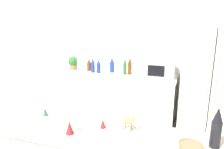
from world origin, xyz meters
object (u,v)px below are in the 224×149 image
object	(u,v)px
microwave	(160,69)
wise_man_figurine_blue	(69,126)
paper_towel_roll	(80,65)
wine_bottle	(216,128)
back_bottle_2	(125,66)
back_bottle_3	(89,65)
back_bottle_4	(130,66)
camel_figurine	(128,120)
wise_man_figurine_crimson	(103,123)
refrigerator	(208,83)
wise_man_figurine_purple	(45,110)
back_bottle_0	(99,66)
back_bottle_5	(93,65)
fruit_bowl	(190,146)
potted_plant	(73,62)
back_bottle_1	(112,65)

from	to	relation	value
microwave	wise_man_figurine_blue	xyz separation A→B (m)	(-0.48, -2.19, -0.04)
paper_towel_roll	wine_bottle	xyz separation A→B (m)	(2.07, -1.92, 0.06)
back_bottle_2	back_bottle_3	distance (m)	0.71
back_bottle_4	camel_figurine	bearing A→B (deg)	-76.35
back_bottle_3	wise_man_figurine_blue	distance (m)	2.35
wise_man_figurine_blue	wise_man_figurine_crimson	size ratio (longest dim) A/B	1.38
back_bottle_2	back_bottle_3	world-z (taller)	back_bottle_2
refrigerator	camel_figurine	bearing A→B (deg)	-112.92
paper_towel_roll	back_bottle_3	bearing A→B (deg)	40.67
microwave	wise_man_figurine_purple	world-z (taller)	microwave
back_bottle_0	back_bottle_5	xyz separation A→B (m)	(-0.11, -0.00, 0.01)
camel_figurine	fruit_bowl	bearing A→B (deg)	-14.62
back_bottle_0	fruit_bowl	xyz separation A→B (m)	(1.55, -2.04, -0.06)
refrigerator	microwave	distance (m)	0.77
potted_plant	camel_figurine	world-z (taller)	potted_plant
back_bottle_0	back_bottle_5	world-z (taller)	back_bottle_5
back_bottle_5	wise_man_figurine_blue	size ratio (longest dim) A/B	1.67
paper_towel_roll	back_bottle_3	xyz separation A→B (m)	(0.13, 0.11, -0.01)
refrigerator	back_bottle_0	size ratio (longest dim) A/B	7.17
back_bottle_4	wise_man_figurine_blue	size ratio (longest dim) A/B	1.99
microwave	wise_man_figurine_purple	size ratio (longest dim) A/B	3.95
fruit_bowl	camel_figurine	distance (m)	0.53
back_bottle_5	wine_bottle	bearing A→B (deg)	-46.89
wise_man_figurine_crimson	wise_man_figurine_purple	world-z (taller)	wise_man_figurine_purple
back_bottle_1	back_bottle_3	distance (m)	0.44
back_bottle_3	wise_man_figurine_crimson	world-z (taller)	back_bottle_3
back_bottle_0	wine_bottle	size ratio (longest dim) A/B	0.76
back_bottle_1	fruit_bowl	bearing A→B (deg)	-58.36
back_bottle_0	potted_plant	bearing A→B (deg)	170.38
potted_plant	back_bottle_2	size ratio (longest dim) A/B	0.86
back_bottle_5	camel_figurine	bearing A→B (deg)	-58.87
fruit_bowl	back_bottle_5	bearing A→B (deg)	129.10
microwave	back_bottle_0	world-z (taller)	microwave
back_bottle_3	back_bottle_4	size ratio (longest dim) A/B	0.77
wine_bottle	refrigerator	bearing A→B (deg)	86.38
back_bottle_4	wine_bottle	xyz separation A→B (m)	(1.15, -2.02, 0.04)
camel_figurine	wise_man_figurine_crimson	distance (m)	0.22
microwave	back_bottle_2	world-z (taller)	back_bottle_2
back_bottle_5	microwave	bearing A→B (deg)	3.17
back_bottle_2	fruit_bowl	xyz separation A→B (m)	(1.06, -2.08, -0.09)
refrigerator	back_bottle_4	world-z (taller)	refrigerator
back_bottle_1	camel_figurine	xyz separation A→B (m)	(0.82, -2.02, -0.02)
paper_towel_roll	back_bottle_1	bearing A→B (deg)	14.38
microwave	wine_bottle	size ratio (longest dim) A/B	1.47
paper_towel_roll	back_bottle_4	xyz separation A→B (m)	(0.91, 0.10, 0.03)
back_bottle_1	wise_man_figurine_blue	distance (m)	2.27
wine_bottle	wise_man_figurine_blue	distance (m)	1.13
camel_figurine	wise_man_figurine_purple	distance (m)	0.84
back_bottle_2	wise_man_figurine_crimson	bearing A→B (deg)	-80.17
back_bottle_4	wise_man_figurine_blue	world-z (taller)	back_bottle_4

